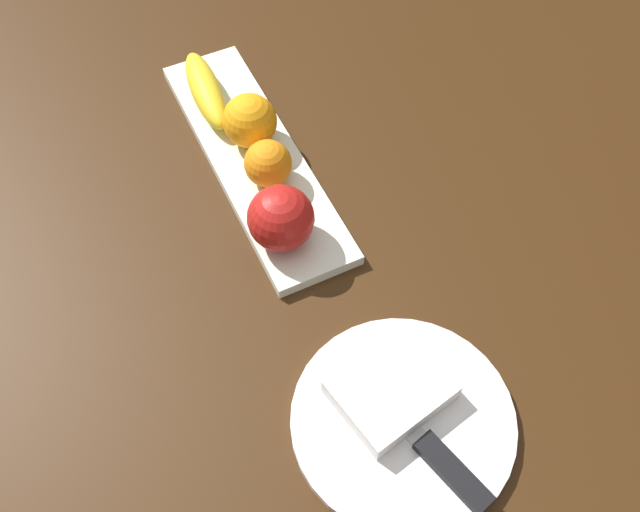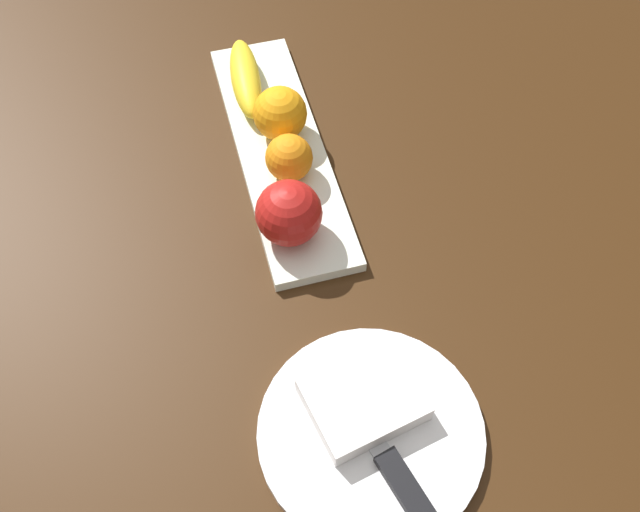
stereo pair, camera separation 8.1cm
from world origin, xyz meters
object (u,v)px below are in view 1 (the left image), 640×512
fruit_tray (254,158)px  dinner_plate (403,421)px  banana (206,90)px  folded_napkin (391,389)px  knife (442,461)px  orange_near_banana (250,121)px  apple (281,218)px  orange_near_apple (268,164)px

fruit_tray → dinner_plate: 0.40m
fruit_tray → banana: banana is taller
folded_napkin → knife: (-0.09, -0.01, -0.01)m
dinner_plate → knife: (-0.06, -0.01, 0.01)m
dinner_plate → orange_near_banana: bearing=-1.0°
apple → dinner_plate: bearing=-175.4°
apple → banana: (0.26, -0.00, -0.02)m
banana → folded_napkin: size_ratio=1.35×
orange_near_apple → knife: bearing=-178.5°
apple → knife: size_ratio=0.44×
dinner_plate → knife: size_ratio=1.31×
banana → dinner_plate: size_ratio=0.64×
apple → orange_near_banana: apple is taller
folded_napkin → apple: bearing=5.2°
fruit_tray → dinner_plate: fruit_tray is taller
fruit_tray → banana: 0.12m
apple → orange_near_apple: bearing=-13.8°
fruit_tray → folded_napkin: size_ratio=3.66×
banana → orange_near_banana: (-0.09, -0.03, 0.02)m
fruit_tray → knife: size_ratio=2.29×
folded_napkin → fruit_tray: bearing=-0.0°
knife → dinner_plate: bearing=-3.1°
banana → folded_napkin: (-0.49, -0.02, -0.01)m
fruit_tray → orange_near_apple: bearing=-178.6°
orange_near_apple → dinner_plate: orange_near_apple is taller
orange_near_banana → knife: orange_near_banana is taller
knife → folded_napkin: bearing=-7.0°
orange_near_apple → knife: 0.41m
fruit_tray → folded_napkin: folded_napkin is taller
orange_near_apple → orange_near_banana: size_ratio=0.85×
fruit_tray → dinner_plate: (-0.40, -0.00, -0.00)m
orange_near_banana → banana: bearing=16.3°
orange_near_apple → dinner_plate: size_ratio=0.26×
fruit_tray → orange_near_banana: orange_near_banana is taller
fruit_tray → orange_near_banana: (0.02, -0.01, 0.04)m
orange_near_apple → dinner_plate: 0.35m
banana → orange_near_apple: (-0.16, -0.02, 0.01)m
orange_near_banana → knife: size_ratio=0.39×
fruit_tray → apple: apple is taller
orange_near_apple → orange_near_banana: 0.07m
orange_near_apple → orange_near_banana: (0.07, -0.01, 0.01)m
knife → orange_near_apple: bearing=-13.3°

